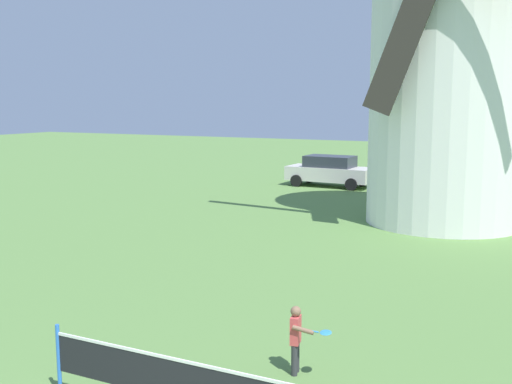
{
  "coord_description": "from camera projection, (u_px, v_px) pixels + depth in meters",
  "views": [
    {
      "loc": [
        3.94,
        -4.05,
        4.3
      ],
      "look_at": [
        -0.11,
        4.19,
        2.92
      ],
      "focal_mm": 42.52,
      "sensor_mm": 36.0,
      "label": 1
    }
  ],
  "objects": [
    {
      "name": "parked_car_cream",
      "position": [
        330.0,
        171.0,
        30.68
      ],
      "size": [
        4.36,
        2.02,
        1.56
      ],
      "color": "silver",
      "rests_on": "ground_plane"
    },
    {
      "name": "windmill",
      "position": [
        450.0,
        42.0,
        20.65
      ],
      "size": [
        9.4,
        6.12,
        13.24
      ],
      "color": "white",
      "rests_on": "ground_plane"
    },
    {
      "name": "tennis_net",
      "position": [
        188.0,
        383.0,
        7.84
      ],
      "size": [
        4.51,
        0.06,
        1.1
      ],
      "color": "blue",
      "rests_on": "ground_plane"
    },
    {
      "name": "parked_car_mustard",
      "position": [
        460.0,
        180.0,
        27.13
      ],
      "size": [
        4.31,
        1.95,
        1.56
      ],
      "color": "#999919",
      "rests_on": "ground_plane"
    },
    {
      "name": "player_far",
      "position": [
        297.0,
        336.0,
        9.55
      ],
      "size": [
        0.72,
        0.38,
        1.12
      ],
      "color": "#333338",
      "rests_on": "ground_plane"
    }
  ]
}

